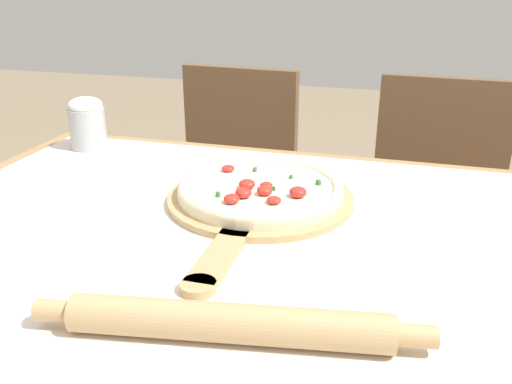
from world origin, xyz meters
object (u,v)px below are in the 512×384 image
at_px(chair_left, 230,188).
at_px(rolling_pin, 229,323).
at_px(pizza, 260,189).
at_px(flour_cup, 87,122).
at_px(chair_right, 433,210).
at_px(pizza_peel, 258,202).

bearing_deg(chair_left, rolling_pin, -67.13).
bearing_deg(rolling_pin, pizza, 100.26).
xyz_separation_m(chair_left, flour_cup, (-0.19, -0.46, 0.32)).
distance_m(pizza, chair_right, 0.80).
height_order(pizza, rolling_pin, pizza).
bearing_deg(flour_cup, chair_left, 67.02).
distance_m(pizza_peel, chair_right, 0.81).
xyz_separation_m(pizza, chair_left, (-0.28, 0.66, -0.29)).
bearing_deg(rolling_pin, chair_left, 108.45).
height_order(pizza_peel, chair_right, chair_right).
relative_size(pizza, chair_left, 0.34).
distance_m(pizza, rolling_pin, 0.40).
distance_m(chair_left, flour_cup, 0.60).
xyz_separation_m(pizza_peel, flour_cup, (-0.48, 0.22, 0.06)).
xyz_separation_m(pizza_peel, chair_left, (-0.28, 0.68, -0.27)).
bearing_deg(rolling_pin, pizza_peel, 100.78).
bearing_deg(pizza_peel, rolling_pin, -79.22).
bearing_deg(chair_left, flour_cup, -108.55).
relative_size(rolling_pin, chair_left, 0.52).
xyz_separation_m(pizza, flour_cup, (-0.48, 0.20, 0.04)).
relative_size(pizza_peel, chair_right, 0.57).
bearing_deg(chair_left, chair_right, 4.43).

